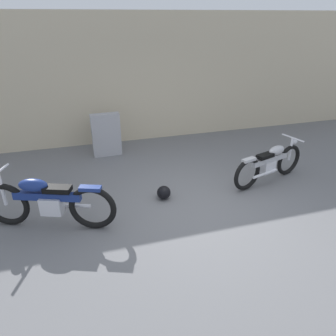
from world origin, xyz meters
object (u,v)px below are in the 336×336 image
Objects in this scene: stone_marker at (106,135)px; motorcycle_silver at (270,163)px; helmet at (164,193)px; motorcycle_blue at (47,201)px.

motorcycle_silver is at bearing -37.02° from stone_marker.
helmet is (0.79, -2.39, -0.40)m from stone_marker.
helmet is 2.07m from motorcycle_blue.
motorcycle_blue is (-2.02, -0.31, 0.34)m from helmet.
motorcycle_blue is at bearing 168.40° from motorcycle_silver.
helmet is at bearing -71.70° from stone_marker.
motorcycle_silver is (2.29, 0.07, 0.28)m from helmet.
helmet is 0.13× the size of motorcycle_blue.
stone_marker reaches higher than motorcycle_blue.
motorcycle_blue is 4.33m from motorcycle_silver.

